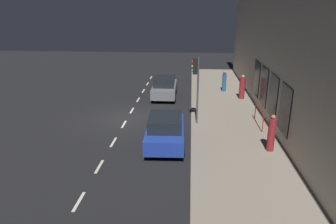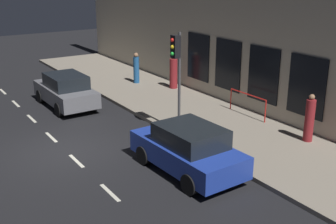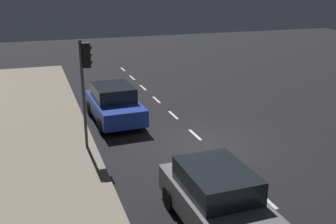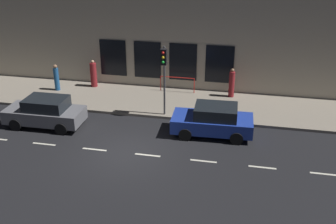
{
  "view_description": "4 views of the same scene",
  "coord_description": "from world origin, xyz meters",
  "px_view_note": "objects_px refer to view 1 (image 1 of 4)",
  "views": [
    {
      "loc": [
        3.9,
        -18.08,
        6.63
      ],
      "look_at": [
        2.76,
        -2.6,
        1.38
      ],
      "focal_mm": 33.26,
      "sensor_mm": 36.0,
      "label": 1
    },
    {
      "loc": [
        -4.69,
        -13.89,
        6.22
      ],
      "look_at": [
        2.78,
        -2.45,
        1.66
      ],
      "focal_mm": 46.02,
      "sensor_mm": 36.0,
      "label": 2
    },
    {
      "loc": [
        5.89,
        12.81,
        5.95
      ],
      "look_at": [
        1.32,
        -0.5,
        1.27
      ],
      "focal_mm": 42.77,
      "sensor_mm": 36.0,
      "label": 3
    },
    {
      "loc": [
        -15.74,
        -5.26,
        9.49
      ],
      "look_at": [
        1.5,
        -1.65,
        1.59
      ],
      "focal_mm": 43.33,
      "sensor_mm": 36.0,
      "label": 4
    }
  ],
  "objects_px": {
    "parked_car_1": "(165,130)",
    "pedestrian_0": "(242,88)",
    "traffic_light": "(196,75)",
    "parked_car_0": "(164,87)",
    "pedestrian_2": "(224,81)",
    "pedestrian_1": "(271,134)"
  },
  "relations": [
    {
      "from": "pedestrian_0",
      "to": "pedestrian_2",
      "type": "height_order",
      "value": "pedestrian_0"
    },
    {
      "from": "pedestrian_0",
      "to": "traffic_light",
      "type": "bearing_deg",
      "value": 8.07
    },
    {
      "from": "pedestrian_0",
      "to": "pedestrian_2",
      "type": "relative_size",
      "value": 1.05
    },
    {
      "from": "traffic_light",
      "to": "parked_car_0",
      "type": "distance_m",
      "value": 6.7
    },
    {
      "from": "parked_car_0",
      "to": "traffic_light",
      "type": "bearing_deg",
      "value": -69.7
    },
    {
      "from": "parked_car_1",
      "to": "pedestrian_0",
      "type": "xyz_separation_m",
      "value": [
        5.02,
        8.31,
        0.17
      ]
    },
    {
      "from": "pedestrian_0",
      "to": "pedestrian_1",
      "type": "xyz_separation_m",
      "value": [
        0.02,
        -8.91,
        0.02
      ]
    },
    {
      "from": "parked_car_1",
      "to": "pedestrian_0",
      "type": "bearing_deg",
      "value": 56.78
    },
    {
      "from": "parked_car_1",
      "to": "pedestrian_0",
      "type": "distance_m",
      "value": 9.71
    },
    {
      "from": "parked_car_1",
      "to": "traffic_light",
      "type": "bearing_deg",
      "value": 60.34
    },
    {
      "from": "traffic_light",
      "to": "pedestrian_1",
      "type": "bearing_deg",
      "value": -44.13
    },
    {
      "from": "parked_car_1",
      "to": "pedestrian_1",
      "type": "xyz_separation_m",
      "value": [
        5.04,
        -0.59,
        0.19
      ]
    },
    {
      "from": "traffic_light",
      "to": "pedestrian_0",
      "type": "bearing_deg",
      "value": 57.13
    },
    {
      "from": "traffic_light",
      "to": "pedestrian_0",
      "type": "relative_size",
      "value": 2.18
    },
    {
      "from": "pedestrian_2",
      "to": "traffic_light",
      "type": "bearing_deg",
      "value": 104.0
    },
    {
      "from": "parked_car_0",
      "to": "pedestrian_0",
      "type": "xyz_separation_m",
      "value": [
        5.8,
        -0.43,
        0.17
      ]
    },
    {
      "from": "traffic_light",
      "to": "pedestrian_2",
      "type": "distance_m",
      "value": 8.16
    },
    {
      "from": "pedestrian_2",
      "to": "parked_car_1",
      "type": "bearing_deg",
      "value": 101.2
    },
    {
      "from": "traffic_light",
      "to": "parked_car_1",
      "type": "height_order",
      "value": "traffic_light"
    },
    {
      "from": "pedestrian_1",
      "to": "pedestrian_2",
      "type": "distance_m",
      "value": 11.02
    },
    {
      "from": "traffic_light",
      "to": "parked_car_1",
      "type": "xyz_separation_m",
      "value": [
        -1.49,
        -2.85,
        -2.23
      ]
    },
    {
      "from": "traffic_light",
      "to": "parked_car_0",
      "type": "xyz_separation_m",
      "value": [
        -2.27,
        5.89,
        -2.23
      ]
    }
  ]
}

